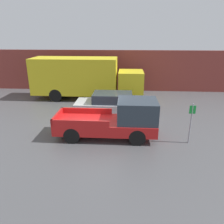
% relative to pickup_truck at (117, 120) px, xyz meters
% --- Properties ---
extents(ground_plane, '(60.00, 60.00, 0.00)m').
position_rel_pickup_truck_xyz_m(ground_plane, '(-1.23, 0.93, -0.95)').
color(ground_plane, '#4C4C4F').
extents(building_wall, '(28.00, 0.15, 3.71)m').
position_rel_pickup_truck_xyz_m(building_wall, '(-1.23, 9.94, 0.90)').
color(building_wall, brown).
rests_on(building_wall, ground).
extents(pickup_truck, '(5.16, 1.93, 2.03)m').
position_rel_pickup_truck_xyz_m(pickup_truck, '(0.00, 0.00, 0.00)').
color(pickup_truck, red).
rests_on(pickup_truck, ground).
extents(car, '(4.61, 1.88, 1.49)m').
position_rel_pickup_truck_xyz_m(car, '(-0.51, 3.30, -0.19)').
color(car, '#B7BABF').
rests_on(car, ground).
extents(delivery_truck, '(8.88, 2.53, 3.31)m').
position_rel_pickup_truck_xyz_m(delivery_truck, '(-3.02, 7.07, 0.84)').
color(delivery_truck, gold).
rests_on(delivery_truck, ground).
extents(parking_sign, '(0.30, 0.07, 2.06)m').
position_rel_pickup_truck_xyz_m(parking_sign, '(3.60, -0.45, 0.22)').
color(parking_sign, gray).
rests_on(parking_sign, ground).
extents(newspaper_box, '(0.45, 0.40, 0.97)m').
position_rel_pickup_truck_xyz_m(newspaper_box, '(-6.77, 9.61, -0.47)').
color(newspaper_box, gold).
rests_on(newspaper_box, ground).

